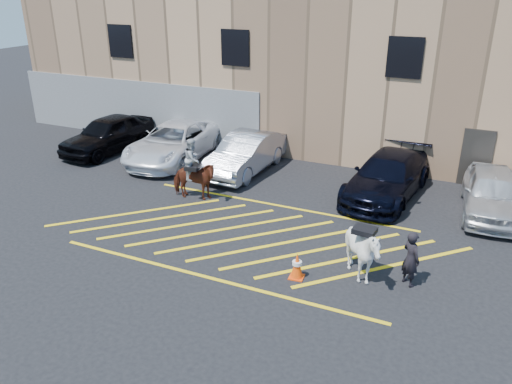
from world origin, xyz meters
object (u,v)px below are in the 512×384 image
at_px(handler, 411,259).
at_px(car_blue_suv, 388,176).
at_px(car_white_suv, 492,193).
at_px(car_black_suv, 108,134).
at_px(car_silver_sedan, 246,153).
at_px(traffic_cone, 297,265).
at_px(saddled_white, 363,252).
at_px(car_white_pickup, 174,142).
at_px(mounted_bay, 193,175).

bearing_deg(handler, car_blue_suv, -33.63).
bearing_deg(car_white_suv, car_black_suv, 176.01).
distance_m(car_black_suv, car_blue_suv, 12.52).
xyz_separation_m(car_black_suv, car_silver_sedan, (6.81, 0.20, -0.04)).
bearing_deg(car_black_suv, handler, -15.70).
relative_size(car_black_suv, traffic_cone, 6.54).
bearing_deg(saddled_white, car_white_pickup, 147.79).
height_order(car_white_pickup, traffic_cone, car_white_pickup).
xyz_separation_m(car_white_pickup, saddled_white, (9.64, -6.07, 0.03)).
xyz_separation_m(mounted_bay, saddled_white, (6.64, -2.71, -0.10)).
relative_size(car_white_pickup, car_blue_suv, 1.07).
xyz_separation_m(car_black_suv, car_white_suv, (15.96, -0.07, -0.06)).
relative_size(car_silver_sedan, car_white_suv, 1.06).
height_order(car_white_suv, handler, car_white_suv).
relative_size(car_white_pickup, car_white_suv, 1.27).
xyz_separation_m(car_white_suv, mounted_bay, (-9.63, -3.03, 0.16)).
distance_m(car_white_suv, mounted_bay, 10.10).
height_order(car_white_pickup, mounted_bay, mounted_bay).
bearing_deg(car_blue_suv, traffic_cone, -92.51).
relative_size(car_white_suv, handler, 2.94).
relative_size(mounted_bay, traffic_cone, 3.08).
xyz_separation_m(car_white_suv, saddled_white, (-2.99, -5.74, 0.06)).
bearing_deg(car_white_suv, mounted_bay, -166.30).
height_order(saddled_white, traffic_cone, saddled_white).
height_order(car_blue_suv, saddled_white, saddled_white).
bearing_deg(car_black_suv, saddled_white, -18.44).
height_order(handler, traffic_cone, handler).
relative_size(car_black_suv, saddled_white, 2.97).
bearing_deg(car_silver_sedan, car_white_suv, 0.97).
height_order(mounted_bay, saddled_white, mounted_bay).
relative_size(car_black_suv, handler, 3.19).
height_order(car_white_pickup, handler, car_white_pickup).
relative_size(car_black_suv, car_white_pickup, 0.85).
bearing_deg(car_black_suv, car_white_suv, 5.41).
bearing_deg(car_silver_sedan, car_black_suv, -175.66).
height_order(car_blue_suv, traffic_cone, car_blue_suv).
bearing_deg(car_blue_suv, car_black_suv, -172.80).
relative_size(handler, saddled_white, 0.93).
relative_size(car_silver_sedan, mounted_bay, 2.08).
bearing_deg(car_blue_suv, car_silver_sedan, -174.68).
bearing_deg(car_black_suv, car_silver_sedan, 7.34).
bearing_deg(car_white_suv, car_blue_suv, 174.74).
height_order(car_silver_sedan, handler, car_silver_sedan).
xyz_separation_m(car_silver_sedan, saddled_white, (6.16, -6.01, 0.04)).
bearing_deg(mounted_bay, car_white_pickup, 131.68).
distance_m(car_black_suv, car_silver_sedan, 6.81).
height_order(car_black_suv, traffic_cone, car_black_suv).
distance_m(mounted_bay, traffic_cone, 6.12).
distance_m(mounted_bay, saddled_white, 7.18).
distance_m(car_white_pickup, handler, 12.27).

